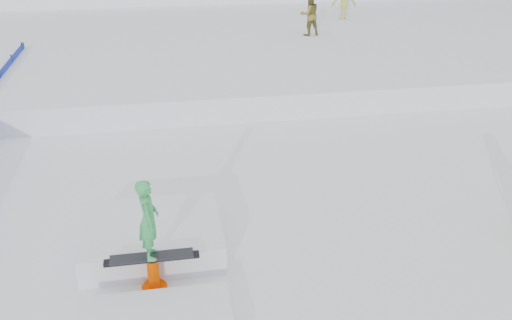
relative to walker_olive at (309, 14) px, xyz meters
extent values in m
plane|color=white|center=(-5.08, -14.78, -1.68)|extent=(120.00, 120.00, 0.00)
cube|color=white|center=(-5.08, 1.22, -1.28)|extent=(50.00, 18.00, 0.80)
cylinder|color=black|center=(-11.58, -4.38, -1.13)|extent=(0.05, 0.05, 1.10)
cylinder|color=black|center=(-11.58, -2.48, -1.13)|extent=(0.05, 0.05, 1.10)
cylinder|color=black|center=(-11.58, -0.58, -1.13)|extent=(0.05, 0.05, 1.10)
imported|color=brown|center=(0.00, 0.00, 0.00)|extent=(0.96, 0.82, 1.75)
imported|color=gold|center=(2.57, 3.18, 0.03)|extent=(1.28, 0.88, 1.81)
cube|color=white|center=(-6.84, -14.09, -1.41)|extent=(2.60, 2.20, 0.54)
cylinder|color=#F95800|center=(-6.84, -15.39, -1.65)|extent=(0.44, 0.44, 0.06)
cylinder|color=#F95800|center=(-6.84, -15.39, -1.38)|extent=(0.20, 0.20, 0.60)
cube|color=black|center=(-6.84, -15.39, -1.05)|extent=(1.60, 0.16, 0.06)
cube|color=black|center=(-6.84, -15.39, -1.00)|extent=(1.40, 0.28, 0.03)
imported|color=green|center=(-6.84, -15.39, -0.27)|extent=(0.34, 0.52, 1.42)
camera|label=1|loc=(-6.52, -23.61, 4.52)|focal=40.00mm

